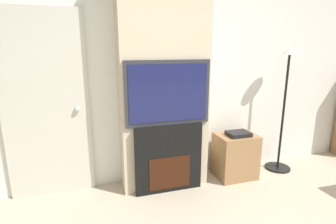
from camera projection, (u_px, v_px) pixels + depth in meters
wall_back at (159, 73)px, 3.18m from camera, size 6.00×0.06×2.70m
chimney_breast at (164, 75)px, 2.99m from camera, size 1.02×0.34×2.70m
fireplace at (168, 158)px, 3.05m from camera, size 0.79×0.15×0.81m
television at (168, 93)px, 2.87m from camera, size 0.96×0.07×0.72m
floor_lamp at (284, 102)px, 3.46m from camera, size 0.34×0.34×1.67m
media_stand at (235, 155)px, 3.40m from camera, size 0.50×0.39×0.63m
entry_door at (46, 107)px, 2.83m from camera, size 0.90×0.09×2.06m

